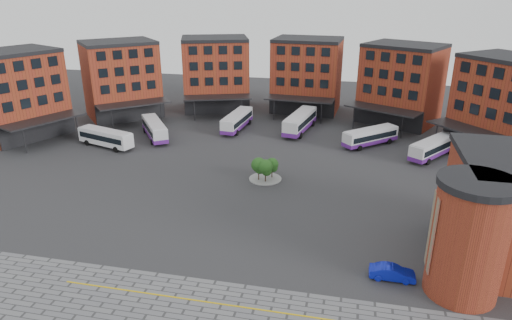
% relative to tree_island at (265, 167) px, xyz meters
% --- Properties ---
extents(ground, '(160.00, 160.00, 0.00)m').
position_rel_tree_island_xyz_m(ground, '(-2.01, -11.54, -1.91)').
color(ground, '#28282B').
rests_on(ground, ground).
extents(yellow_line, '(26.00, 0.15, 0.02)m').
position_rel_tree_island_xyz_m(yellow_line, '(-0.01, -25.54, -1.88)').
color(yellow_line, gold).
rests_on(yellow_line, paving_zone).
extents(main_building, '(94.14, 42.48, 14.60)m').
position_rel_tree_island_xyz_m(main_building, '(-6.79, 26.70, 5.31)').
color(main_building, maroon).
rests_on(main_building, ground).
extents(tree_island, '(4.40, 4.40, 3.26)m').
position_rel_tree_island_xyz_m(tree_island, '(0.00, 0.00, 0.00)').
color(tree_island, gray).
rests_on(tree_island, ground).
extents(bus_a, '(10.31, 5.23, 2.85)m').
position_rel_tree_island_xyz_m(bus_a, '(-27.71, 7.76, -0.22)').
color(bus_a, silver).
rests_on(bus_a, ground).
extents(bus_b, '(8.08, 10.08, 2.99)m').
position_rel_tree_island_xyz_m(bus_b, '(-21.86, 13.66, -0.30)').
color(bus_b, silver).
rests_on(bus_b, ground).
extents(bus_c, '(3.46, 10.85, 3.00)m').
position_rel_tree_island_xyz_m(bus_c, '(-9.33, 21.36, -0.29)').
color(bus_c, silver).
rests_on(bus_c, ground).
extents(bus_d, '(4.83, 12.16, 3.34)m').
position_rel_tree_island_xyz_m(bus_d, '(1.92, 22.51, -0.10)').
color(bus_d, silver).
rests_on(bus_d, ground).
extents(bus_e, '(9.03, 8.58, 2.85)m').
position_rel_tree_island_xyz_m(bus_e, '(14.04, 17.45, -0.37)').
color(bus_e, silver).
rests_on(bus_e, ground).
extents(bus_f, '(8.02, 9.77, 2.91)m').
position_rel_tree_island_xyz_m(bus_f, '(23.26, 13.96, -0.33)').
color(bus_f, silver).
rests_on(bus_f, ground).
extents(blue_car, '(4.07, 1.42, 1.34)m').
position_rel_tree_island_xyz_m(blue_car, '(15.44, -18.93, -1.24)').
color(blue_car, '#0E1AB8').
rests_on(blue_car, ground).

